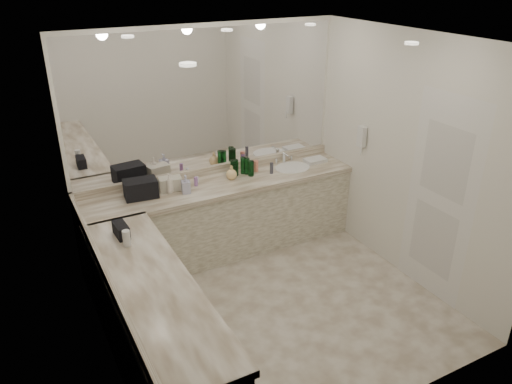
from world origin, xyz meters
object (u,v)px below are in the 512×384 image
sink (293,168)px  soap_bottle_a (169,183)px  soap_bottle_c (231,172)px  black_toiletry_bag (141,189)px  hand_towel (315,160)px  soap_bottle_b (186,184)px  cream_cosmetic_case (170,184)px  wall_phone (362,137)px

sink → soap_bottle_a: size_ratio=1.99×
soap_bottle_c → black_toiletry_bag: bearing=179.5°
sink → hand_towel: hand_towel is taller
soap_bottle_a → soap_bottle_b: (0.15, -0.09, -0.01)m
cream_cosmetic_case → wall_phone: bearing=-5.0°
cream_cosmetic_case → hand_towel: 1.88m
hand_towel → soap_bottle_b: size_ratio=1.27×
cream_cosmetic_case → soap_bottle_a: (-0.03, -0.06, 0.04)m
soap_bottle_a → soap_bottle_c: size_ratio=1.35×
sink → soap_bottle_a: 1.55m
hand_towel → soap_bottle_c: size_ratio=1.61×
wall_phone → hand_towel: bearing=114.9°
black_toiletry_bag → soap_bottle_a: soap_bottle_a is taller
black_toiletry_bag → cream_cosmetic_case: 0.34m
cream_cosmetic_case → soap_bottle_b: bearing=-40.6°
black_toiletry_bag → soap_bottle_a: bearing=-6.1°
soap_bottle_b → soap_bottle_c: soap_bottle_b is taller
hand_towel → soap_bottle_c: bearing=179.8°
black_toiletry_bag → soap_bottle_b: size_ratio=1.67×
sink → black_toiletry_bag: 1.86m
wall_phone → soap_bottle_a: wall_phone is taller
black_toiletry_bag → soap_bottle_c: bearing=-0.5°
black_toiletry_bag → soap_bottle_c: size_ratio=2.11×
sink → cream_cosmetic_case: bearing=177.0°
soap_bottle_a → soap_bottle_b: 0.18m
black_toiletry_bag → soap_bottle_b: (0.46, -0.12, 0.00)m
sink → soap_bottle_a: (-1.55, 0.02, 0.12)m
sink → soap_bottle_c: bearing=177.1°
soap_bottle_a → cream_cosmetic_case: bearing=64.6°
wall_phone → soap_bottle_c: size_ratio=1.47×
wall_phone → soap_bottle_b: 2.08m
hand_towel → soap_bottle_a: (-1.90, -0.02, 0.09)m
wall_phone → soap_bottle_c: (-1.40, 0.54, -0.37)m
sink → soap_bottle_a: soap_bottle_a is taller
wall_phone → soap_bottle_b: wall_phone is taller
cream_cosmetic_case → soap_bottle_b: soap_bottle_b is taller
sink → soap_bottle_c: soap_bottle_c is taller
cream_cosmetic_case → soap_bottle_b: (0.12, -0.15, 0.03)m
soap_bottle_b → soap_bottle_a: bearing=149.5°
cream_cosmetic_case → hand_towel: size_ratio=0.93×
sink → cream_cosmetic_case: (-1.52, 0.08, 0.07)m
hand_towel → cream_cosmetic_case: bearing=178.7°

